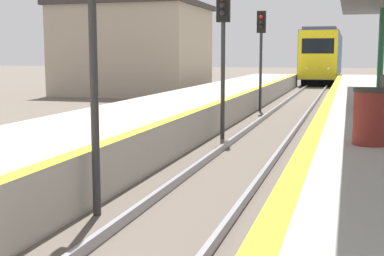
{
  "coord_description": "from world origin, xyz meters",
  "views": [
    {
      "loc": [
        2.25,
        -1.38,
        2.39
      ],
      "look_at": [
        -3.44,
        18.05,
        -0.4
      ],
      "focal_mm": 50.0,
      "sensor_mm": 36.0,
      "label": 1
    }
  ],
  "objects": [
    {
      "name": "signal_near",
      "position": [
        -1.3,
        5.66,
        2.94
      ],
      "size": [
        0.36,
        0.31,
        4.19
      ],
      "color": "#2D2D2D",
      "rests_on": "ground"
    },
    {
      "name": "train",
      "position": [
        0.0,
        48.58,
        2.26
      ],
      "size": [
        2.88,
        19.59,
        4.45
      ],
      "color": "black",
      "rests_on": "ground"
    },
    {
      "name": "signal_mid",
      "position": [
        -1.17,
        13.38,
        2.94
      ],
      "size": [
        0.36,
        0.31,
        4.19
      ],
      "color": "#2D2D2D",
      "rests_on": "ground"
    },
    {
      "name": "station_building",
      "position": [
        -10.38,
        29.16,
        2.75
      ],
      "size": [
        8.43,
        7.45,
        5.46
      ],
      "color": "tan",
      "rests_on": "ground"
    },
    {
      "name": "trash_bin",
      "position": [
        2.63,
        7.77,
        1.38
      ],
      "size": [
        0.61,
        0.61,
        0.93
      ],
      "color": "maroon",
      "rests_on": "platform_right"
    },
    {
      "name": "bench",
      "position": [
        3.02,
        13.76,
        1.41
      ],
      "size": [
        0.44,
        1.75,
        0.92
      ],
      "color": "#28282D",
      "rests_on": "platform_right"
    },
    {
      "name": "signal_far",
      "position": [
        -1.33,
        21.1,
        2.94
      ],
      "size": [
        0.36,
        0.31,
        4.19
      ],
      "color": "#2D2D2D",
      "rests_on": "ground"
    }
  ]
}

